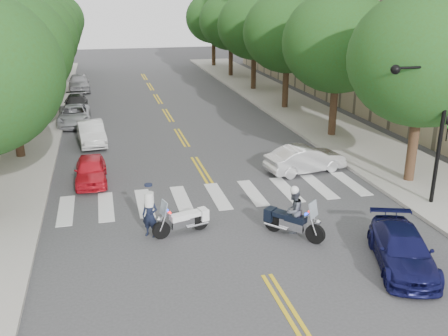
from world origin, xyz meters
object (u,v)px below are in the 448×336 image
object	(u,v)px
motorcycle_police	(292,214)
convertible	(306,159)
sedan_blue	(403,249)
officer_standing	(150,215)
motorcycle_parked	(186,220)

from	to	relation	value
motorcycle_police	convertible	size ratio (longest dim) A/B	0.50
motorcycle_police	sedan_blue	size ratio (longest dim) A/B	0.49
sedan_blue	motorcycle_police	bearing A→B (deg)	152.21
officer_standing	motorcycle_parked	bearing A→B (deg)	30.25
motorcycle_parked	officer_standing	size ratio (longest dim) A/B	1.33
convertible	officer_standing	bearing A→B (deg)	112.09
motorcycle_parked	officer_standing	xyz separation A→B (m)	(-1.26, 0.05, 0.31)
sedan_blue	motorcycle_parked	bearing A→B (deg)	166.44
officer_standing	convertible	world-z (taller)	officer_standing
convertible	sedan_blue	world-z (taller)	convertible
officer_standing	sedan_blue	world-z (taller)	officer_standing
motorcycle_parked	sedan_blue	bearing A→B (deg)	-138.09
motorcycle_police	motorcycle_parked	size ratio (longest dim) A/B	0.92
sedan_blue	convertible	bearing A→B (deg)	105.74
officer_standing	sedan_blue	size ratio (longest dim) A/B	0.40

